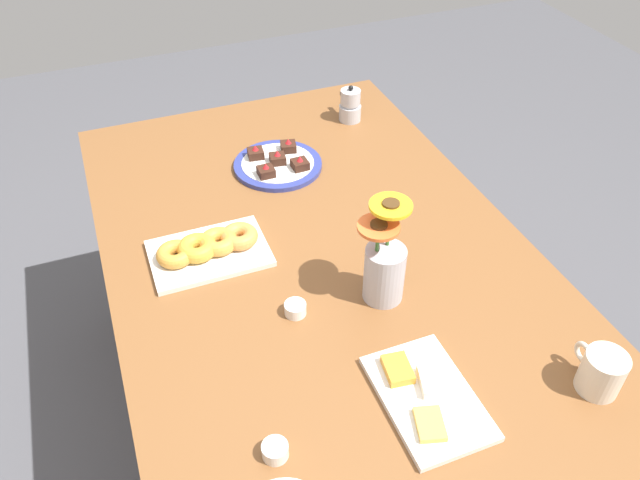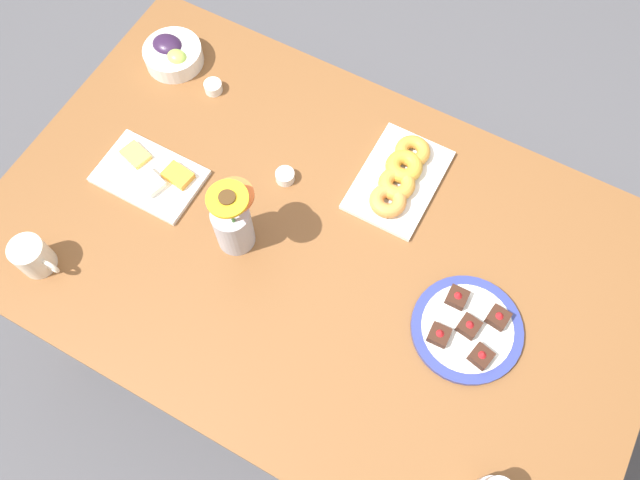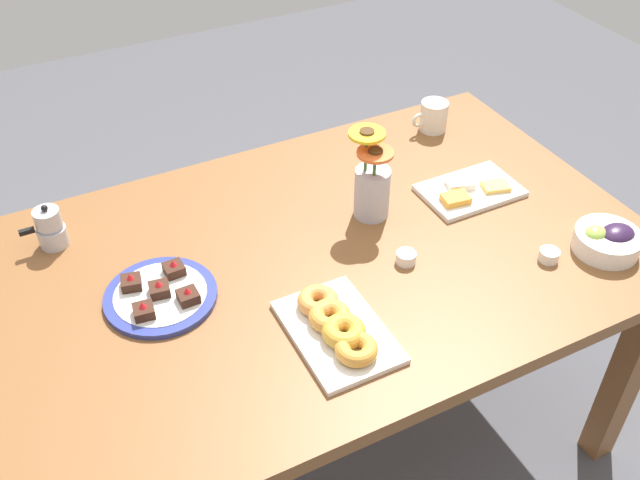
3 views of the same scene
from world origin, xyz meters
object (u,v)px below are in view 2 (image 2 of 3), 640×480
object	(u,v)px
coffee_mug	(33,256)
jam_cup_honey	(213,87)
croissant_platter	(399,177)
jam_cup_berry	(285,176)
cheese_platter	(151,175)
dessert_plate	(467,328)
dining_table	(320,260)
grape_bowl	(173,54)
flower_vase	(233,224)

from	to	relation	value
coffee_mug	jam_cup_honey	size ratio (longest dim) A/B	2.43
croissant_platter	jam_cup_berry	xyz separation A→B (m)	(-0.25, -0.13, -0.01)
cheese_platter	croissant_platter	bearing A→B (deg)	27.44
dessert_plate	jam_cup_berry	bearing A→B (deg)	165.49
croissant_platter	dessert_plate	bearing A→B (deg)	-42.22
dining_table	jam_cup_honey	size ratio (longest dim) A/B	33.33
jam_cup_honey	dining_table	bearing A→B (deg)	-29.59
grape_bowl	jam_cup_honey	world-z (taller)	grape_bowl
dining_table	cheese_platter	bearing A→B (deg)	-175.67
cheese_platter	jam_cup_honey	world-z (taller)	cheese_platter
coffee_mug	jam_cup_honey	world-z (taller)	coffee_mug
flower_vase	croissant_platter	bearing A→B (deg)	50.36
dining_table	jam_cup_berry	size ratio (longest dim) A/B	33.33
flower_vase	jam_cup_berry	bearing A→B (deg)	84.77
dessert_plate	flower_vase	distance (m)	0.58
grape_bowl	flower_vase	bearing A→B (deg)	-40.84
grape_bowl	jam_cup_berry	xyz separation A→B (m)	(0.46, -0.18, -0.01)
dessert_plate	flower_vase	bearing A→B (deg)	-174.45
dessert_plate	flower_vase	world-z (taller)	flower_vase
jam_cup_berry	dessert_plate	distance (m)	0.57
flower_vase	coffee_mug	bearing A→B (deg)	-143.44
jam_cup_berry	coffee_mug	bearing A→B (deg)	-129.49
cheese_platter	jam_cup_berry	world-z (taller)	cheese_platter
grape_bowl	flower_vase	world-z (taller)	flower_vase
jam_cup_berry	dessert_plate	world-z (taller)	dessert_plate
grape_bowl	croissant_platter	distance (m)	0.71
flower_vase	cheese_platter	bearing A→B (deg)	171.46
croissant_platter	dessert_plate	distance (m)	0.41
grape_bowl	cheese_platter	distance (m)	0.37
cheese_platter	jam_cup_honey	size ratio (longest dim) A/B	5.42
jam_cup_honey	jam_cup_berry	world-z (taller)	same
jam_cup_berry	flower_vase	xyz separation A→B (m)	(-0.02, -0.20, 0.07)
grape_bowl	dessert_plate	bearing A→B (deg)	-17.70
jam_cup_honey	dessert_plate	bearing A→B (deg)	-18.60
croissant_platter	flower_vase	world-z (taller)	flower_vase
coffee_mug	jam_cup_berry	world-z (taller)	coffee_mug
coffee_mug	dessert_plate	xyz separation A→B (m)	(0.95, 0.33, -0.04)
dining_table	jam_cup_berry	world-z (taller)	jam_cup_berry
grape_bowl	jam_cup_honey	bearing A→B (deg)	-12.32
jam_cup_honey	jam_cup_berry	size ratio (longest dim) A/B	1.00
dining_table	grape_bowl	world-z (taller)	grape_bowl
grape_bowl	flower_vase	xyz separation A→B (m)	(0.44, -0.38, 0.06)
jam_cup_berry	jam_cup_honey	bearing A→B (deg)	154.48
dessert_plate	flower_vase	size ratio (longest dim) A/B	1.02
grape_bowl	jam_cup_berry	size ratio (longest dim) A/B	3.31
jam_cup_honey	coffee_mug	bearing A→B (deg)	-97.90
dining_table	dessert_plate	world-z (taller)	dessert_plate
grape_bowl	dessert_plate	xyz separation A→B (m)	(1.01, -0.32, -0.02)
jam_cup_honey	flower_vase	xyz separation A→B (m)	(0.29, -0.35, 0.07)
coffee_mug	flower_vase	xyz separation A→B (m)	(0.38, 0.28, 0.04)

